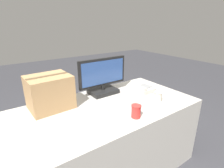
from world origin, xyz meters
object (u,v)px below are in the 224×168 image
desk_phone (142,89)px  spoon (20,132)px  paper_cup_left (136,111)px  cardboard_box (50,92)px  keyboard (122,101)px  paper_cup_right (158,97)px  sticky_note_pad (99,140)px  monitor (103,79)px

desk_phone → spoon: desk_phone is taller
paper_cup_left → cardboard_box: (-0.52, 0.58, 0.10)m
keyboard → paper_cup_left: size_ratio=3.86×
keyboard → cardboard_box: bearing=157.1°
paper_cup_right → sticky_note_pad: (-0.79, -0.18, -0.05)m
spoon → sticky_note_pad: size_ratio=1.93×
monitor → cardboard_box: 0.58m
monitor → spoon: 0.94m
spoon → monitor: bearing=-123.2°
spoon → paper_cup_right: bearing=-150.6°
spoon → cardboard_box: (0.31, 0.25, 0.15)m
keyboard → paper_cup_right: bearing=-25.7°
keyboard → cardboard_box: size_ratio=1.11×
paper_cup_right → spoon: bearing=169.5°
keyboard → cardboard_box: (-0.60, 0.30, 0.14)m
cardboard_box → monitor: bearing=1.5°
desk_phone → sticky_note_pad: bearing=-153.9°
monitor → cardboard_box: (-0.58, -0.01, -0.01)m
paper_cup_left → paper_cup_right: bearing=15.0°
monitor → desk_phone: bearing=-29.5°
desk_phone → sticky_note_pad: size_ratio=3.12×
keyboard → paper_cup_right: (0.31, -0.18, 0.04)m
desk_phone → sticky_note_pad: desk_phone is taller
monitor → desk_phone: 0.46m
spoon → cardboard_box: cardboard_box is taller
sticky_note_pad → paper_cup_left: bearing=10.7°
keyboard → sticky_note_pad: 0.60m
paper_cup_left → spoon: 0.89m
cardboard_box → spoon: bearing=-140.5°
monitor → paper_cup_right: 0.60m
spoon → cardboard_box: size_ratio=0.37×
keyboard → desk_phone: bearing=18.5°
sticky_note_pad → cardboard_box: bearing=99.7°
keyboard → desk_phone: (0.37, 0.10, 0.02)m
paper_cup_right → desk_phone: bearing=78.3°
spoon → cardboard_box: bearing=-100.5°
paper_cup_right → spoon: size_ratio=0.71×
cardboard_box → sticky_note_pad: size_ratio=5.27×
keyboard → sticky_note_pad: size_ratio=5.85×
monitor → paper_cup_left: size_ratio=5.14×
paper_cup_left → keyboard: bearing=74.5°
paper_cup_right → sticky_note_pad: paper_cup_right is taller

